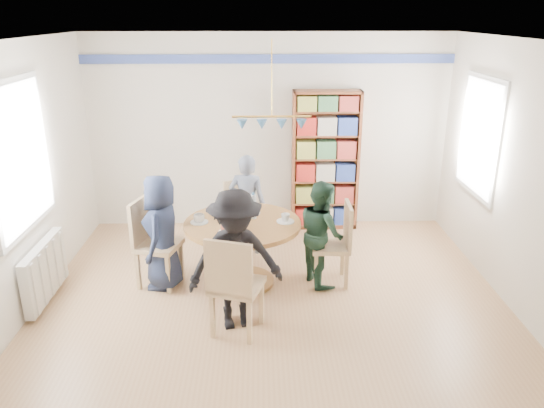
{
  "coord_description": "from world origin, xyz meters",
  "views": [
    {
      "loc": [
        -0.13,
        -4.8,
        2.94
      ],
      "look_at": [
        0.0,
        0.4,
        1.05
      ],
      "focal_mm": 35.0,
      "sensor_mm": 36.0,
      "label": 1
    }
  ],
  "objects_px": {
    "dining_table": "(243,238)",
    "chair_left": "(151,238)",
    "person_left": "(162,232)",
    "chair_far": "(241,211)",
    "radiator": "(45,271)",
    "chair_near": "(234,282)",
    "bookshelf": "(325,162)",
    "person_far": "(247,204)",
    "chair_right": "(337,240)",
    "person_near": "(235,260)",
    "person_right": "(321,233)"
  },
  "relations": [
    {
      "from": "dining_table",
      "to": "chair_left",
      "type": "relative_size",
      "value": 1.29
    },
    {
      "from": "dining_table",
      "to": "person_left",
      "type": "xyz_separation_m",
      "value": [
        -0.89,
        -0.03,
        0.1
      ]
    },
    {
      "from": "chair_far",
      "to": "person_left",
      "type": "bearing_deg",
      "value": -126.94
    },
    {
      "from": "radiator",
      "to": "chair_near",
      "type": "distance_m",
      "value": 2.17
    },
    {
      "from": "chair_near",
      "to": "bookshelf",
      "type": "height_order",
      "value": "bookshelf"
    },
    {
      "from": "bookshelf",
      "to": "person_far",
      "type": "bearing_deg",
      "value": -142.01
    },
    {
      "from": "radiator",
      "to": "bookshelf",
      "type": "xyz_separation_m",
      "value": [
        3.21,
        2.04,
        0.61
      ]
    },
    {
      "from": "chair_right",
      "to": "person_left",
      "type": "distance_m",
      "value": 1.96
    },
    {
      "from": "dining_table",
      "to": "person_near",
      "type": "bearing_deg",
      "value": -92.87
    },
    {
      "from": "chair_near",
      "to": "person_far",
      "type": "relative_size",
      "value": 0.79
    },
    {
      "from": "chair_left",
      "to": "chair_right",
      "type": "height_order",
      "value": "chair_left"
    },
    {
      "from": "chair_far",
      "to": "person_far",
      "type": "xyz_separation_m",
      "value": [
        0.09,
        -0.22,
        0.17
      ]
    },
    {
      "from": "chair_right",
      "to": "chair_near",
      "type": "distance_m",
      "value": 1.53
    },
    {
      "from": "radiator",
      "to": "chair_right",
      "type": "bearing_deg",
      "value": 6.13
    },
    {
      "from": "chair_left",
      "to": "person_left",
      "type": "xyz_separation_m",
      "value": [
        0.14,
        -0.05,
        0.1
      ]
    },
    {
      "from": "chair_left",
      "to": "chair_near",
      "type": "bearing_deg",
      "value": -47.79
    },
    {
      "from": "dining_table",
      "to": "person_left",
      "type": "height_order",
      "value": "person_left"
    },
    {
      "from": "radiator",
      "to": "chair_left",
      "type": "relative_size",
      "value": 0.99
    },
    {
      "from": "person_left",
      "to": "person_far",
      "type": "relative_size",
      "value": 1.01
    },
    {
      "from": "radiator",
      "to": "chair_far",
      "type": "bearing_deg",
      "value": 34.78
    },
    {
      "from": "radiator",
      "to": "chair_right",
      "type": "relative_size",
      "value": 1.05
    },
    {
      "from": "person_right",
      "to": "person_far",
      "type": "height_order",
      "value": "person_far"
    },
    {
      "from": "chair_right",
      "to": "bookshelf",
      "type": "bearing_deg",
      "value": 88.39
    },
    {
      "from": "chair_left",
      "to": "person_left",
      "type": "bearing_deg",
      "value": -20.69
    },
    {
      "from": "chair_far",
      "to": "chair_near",
      "type": "bearing_deg",
      "value": -89.9
    },
    {
      "from": "chair_right",
      "to": "chair_far",
      "type": "relative_size",
      "value": 1.09
    },
    {
      "from": "chair_left",
      "to": "chair_right",
      "type": "xyz_separation_m",
      "value": [
        2.09,
        -0.02,
        -0.03
      ]
    },
    {
      "from": "chair_right",
      "to": "person_left",
      "type": "height_order",
      "value": "person_left"
    },
    {
      "from": "chair_left",
      "to": "person_far",
      "type": "height_order",
      "value": "person_far"
    },
    {
      "from": "chair_right",
      "to": "person_left",
      "type": "relative_size",
      "value": 0.73
    },
    {
      "from": "chair_far",
      "to": "person_near",
      "type": "height_order",
      "value": "person_near"
    },
    {
      "from": "person_far",
      "to": "bookshelf",
      "type": "relative_size",
      "value": 0.66
    },
    {
      "from": "chair_right",
      "to": "chair_near",
      "type": "height_order",
      "value": "chair_near"
    },
    {
      "from": "radiator",
      "to": "person_far",
      "type": "bearing_deg",
      "value": 29.36
    },
    {
      "from": "dining_table",
      "to": "chair_near",
      "type": "xyz_separation_m",
      "value": [
        -0.06,
        -1.05,
        0.01
      ]
    },
    {
      "from": "radiator",
      "to": "chair_left",
      "type": "distance_m",
      "value": 1.15
    },
    {
      "from": "chair_right",
      "to": "person_near",
      "type": "height_order",
      "value": "person_near"
    },
    {
      "from": "chair_near",
      "to": "chair_far",
      "type": "bearing_deg",
      "value": 90.1
    },
    {
      "from": "chair_right",
      "to": "chair_far",
      "type": "bearing_deg",
      "value": 136.31
    },
    {
      "from": "radiator",
      "to": "bookshelf",
      "type": "bearing_deg",
      "value": 32.46
    },
    {
      "from": "chair_near",
      "to": "person_near",
      "type": "relative_size",
      "value": 0.73
    },
    {
      "from": "person_far",
      "to": "chair_far",
      "type": "bearing_deg",
      "value": -55.92
    },
    {
      "from": "person_right",
      "to": "chair_far",
      "type": "bearing_deg",
      "value": 23.15
    },
    {
      "from": "person_left",
      "to": "bookshelf",
      "type": "distance_m",
      "value": 2.66
    },
    {
      "from": "person_right",
      "to": "person_far",
      "type": "distance_m",
      "value": 1.19
    },
    {
      "from": "person_right",
      "to": "person_far",
      "type": "xyz_separation_m",
      "value": [
        -0.85,
        0.83,
        0.04
      ]
    },
    {
      "from": "person_right",
      "to": "bookshelf",
      "type": "relative_size",
      "value": 0.62
    },
    {
      "from": "dining_table",
      "to": "chair_right",
      "type": "distance_m",
      "value": 1.06
    },
    {
      "from": "radiator",
      "to": "dining_table",
      "type": "relative_size",
      "value": 0.77
    },
    {
      "from": "chair_far",
      "to": "person_far",
      "type": "height_order",
      "value": "person_far"
    }
  ]
}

